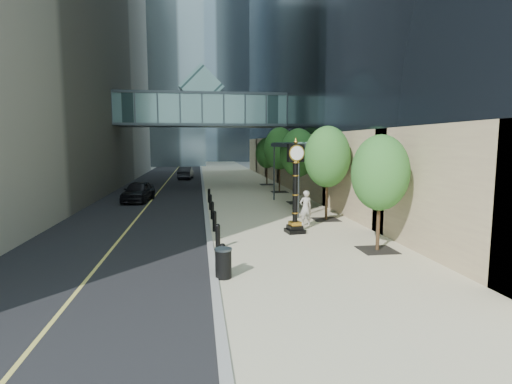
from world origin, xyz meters
TOP-DOWN VIEW (x-y plane):
  - ground at (0.00, 0.00)m, footprint 320.00×320.00m
  - road at (-7.00, 40.00)m, footprint 8.00×180.00m
  - sidewalk at (1.00, 40.00)m, footprint 8.00×180.00m
  - curb at (-3.00, 40.00)m, footprint 0.25×180.00m
  - distant_tower_c at (-6.00, 120.00)m, footprint 22.00×22.00m
  - skywalk at (-3.00, 28.00)m, footprint 17.00×4.20m
  - entrance_canopy at (3.48, 14.00)m, footprint 3.00×8.00m
  - bollard_row at (-2.70, 9.00)m, footprint 0.20×16.20m
  - street_trees at (3.60, 16.68)m, footprint 2.75×28.30m
  - street_clock at (1.08, 6.54)m, footprint 0.93×0.93m
  - trash_bin at (-2.70, 0.57)m, footprint 0.69×0.69m
  - pedestrian at (2.05, 8.15)m, footprint 0.72×0.52m
  - car_near at (-7.88, 18.64)m, footprint 2.28×4.60m
  - car_far at (-4.98, 37.44)m, footprint 1.88×4.52m

SIDE VIEW (x-z plane):
  - ground at x=0.00m, z-range 0.00..0.00m
  - road at x=-7.00m, z-range 0.00..0.02m
  - sidewalk at x=1.00m, z-range 0.00..0.06m
  - curb at x=-3.00m, z-range 0.00..0.07m
  - bollard_row at x=-2.70m, z-range 0.06..0.96m
  - trash_bin at x=-2.70m, z-range 0.06..0.96m
  - car_far at x=-4.98m, z-range 0.02..1.47m
  - car_near at x=-7.88m, z-range 0.02..1.53m
  - pedestrian at x=2.05m, z-range 0.06..1.90m
  - street_clock at x=1.08m, z-range -0.23..4.17m
  - street_trees at x=3.60m, z-range 0.74..6.39m
  - entrance_canopy at x=3.48m, z-range 2.00..6.38m
  - skywalk at x=-3.00m, z-range 4.81..10.61m
  - distant_tower_c at x=-6.00m, z-range 0.00..65.00m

